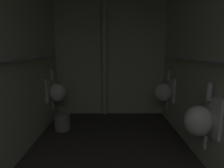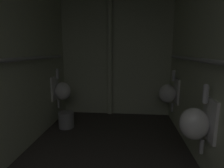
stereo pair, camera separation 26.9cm
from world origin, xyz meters
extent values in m
cube|color=beige|center=(1.17, 1.94, 1.25)|extent=(0.06, 4.00, 2.49)
cube|color=beige|center=(0.00, 3.91, 1.25)|extent=(2.39, 0.06, 2.49)
ellipsoid|color=white|center=(-0.97, 3.32, 0.61)|extent=(0.30, 0.26, 0.34)
cube|color=white|center=(-1.12, 3.32, 0.66)|extent=(0.03, 0.30, 0.44)
cylinder|color=silver|center=(-1.06, 3.32, 0.92)|extent=(0.06, 0.06, 0.16)
sphere|color=silver|center=(-1.06, 3.32, 1.00)|extent=(0.06, 0.06, 0.06)
cylinder|color=#B2B2B2|center=(-1.07, 3.32, 0.36)|extent=(0.04, 0.04, 0.16)
ellipsoid|color=white|center=(0.97, 1.93, 0.61)|extent=(0.30, 0.26, 0.34)
cube|color=white|center=(1.12, 1.93, 0.66)|extent=(0.03, 0.30, 0.44)
cylinder|color=silver|center=(1.06, 1.93, 0.92)|extent=(0.06, 0.06, 0.16)
sphere|color=silver|center=(1.06, 1.93, 1.00)|extent=(0.06, 0.06, 0.06)
cylinder|color=#B2B2B2|center=(1.07, 1.93, 0.36)|extent=(0.04, 0.04, 0.16)
ellipsoid|color=white|center=(0.97, 3.30, 0.61)|extent=(0.30, 0.26, 0.34)
cube|color=white|center=(1.12, 3.30, 0.66)|extent=(0.03, 0.30, 0.44)
cylinder|color=silver|center=(1.06, 3.30, 0.92)|extent=(0.06, 0.06, 0.16)
sphere|color=silver|center=(1.06, 3.30, 1.00)|extent=(0.06, 0.06, 0.06)
cylinder|color=#B2B2B2|center=(1.07, 3.30, 0.36)|extent=(0.04, 0.04, 0.16)
cylinder|color=#B2B2B2|center=(-1.08, 1.93, 1.26)|extent=(0.05, 3.18, 0.05)
sphere|color=#B2B2B2|center=(-1.08, 3.52, 1.26)|extent=(0.06, 0.06, 0.06)
cylinder|color=#B2B2B2|center=(1.08, 1.90, 1.26)|extent=(0.05, 3.18, 0.05)
sphere|color=#B2B2B2|center=(1.08, 3.50, 1.26)|extent=(0.06, 0.06, 0.06)
cylinder|color=beige|center=(-0.12, 3.80, 1.25)|extent=(0.11, 0.11, 2.44)
cylinder|color=gray|center=(-0.83, 3.06, 0.14)|extent=(0.27, 0.27, 0.29)
camera|label=1|loc=(0.01, 0.06, 1.36)|focal=29.14mm
camera|label=2|loc=(0.28, 0.06, 1.36)|focal=29.14mm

